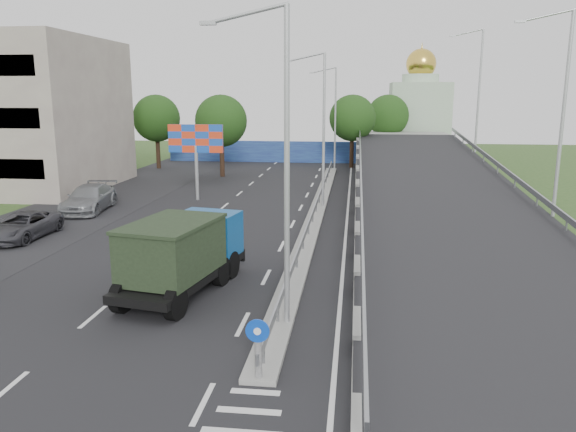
# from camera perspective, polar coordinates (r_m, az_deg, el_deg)

# --- Properties ---
(ground) EXTENTS (160.00, 160.00, 0.00)m
(ground) POSITION_cam_1_polar(r_m,az_deg,el_deg) (13.88, -4.65, -20.97)
(ground) COLOR #2D4C1E
(ground) RESTS_ON ground
(road_surface) EXTENTS (26.00, 90.00, 0.04)m
(road_surface) POSITION_cam_1_polar(r_m,az_deg,el_deg) (32.72, -2.86, -1.18)
(road_surface) COLOR black
(road_surface) RESTS_ON ground
(parking_strip) EXTENTS (8.00, 90.00, 0.05)m
(parking_strip) POSITION_cam_1_polar(r_m,az_deg,el_deg) (37.16, -23.04, -0.53)
(parking_strip) COLOR black
(parking_strip) RESTS_ON ground
(median) EXTENTS (1.00, 44.00, 0.20)m
(median) POSITION_cam_1_polar(r_m,az_deg,el_deg) (36.22, 2.89, 0.30)
(median) COLOR gray
(median) RESTS_ON ground
(overpass_ramp) EXTENTS (10.00, 50.00, 3.50)m
(overpass_ramp) POSITION_cam_1_polar(r_m,az_deg,el_deg) (36.19, 14.86, 2.55)
(overpass_ramp) COLOR gray
(overpass_ramp) RESTS_ON ground
(median_guardrail) EXTENTS (0.09, 44.00, 0.71)m
(median_guardrail) POSITION_cam_1_polar(r_m,az_deg,el_deg) (36.10, 2.90, 1.30)
(median_guardrail) COLOR gray
(median_guardrail) RESTS_ON median
(sign_bollard) EXTENTS (0.64, 0.23, 1.67)m
(sign_bollard) POSITION_cam_1_polar(r_m,az_deg,el_deg) (15.23, -3.06, -13.27)
(sign_bollard) COLOR black
(sign_bollard) RESTS_ON median
(lamp_post_near) EXTENTS (2.74, 0.18, 10.08)m
(lamp_post_near) POSITION_cam_1_polar(r_m,az_deg,el_deg) (17.60, -0.73, 6.43)
(lamp_post_near) COLOR #B2B5B7
(lamp_post_near) RESTS_ON median
(lamp_post_mid) EXTENTS (2.74, 0.18, 10.08)m
(lamp_post_mid) POSITION_cam_1_polar(r_m,az_deg,el_deg) (37.47, 3.37, 9.50)
(lamp_post_mid) COLOR #B2B5B7
(lamp_post_mid) RESTS_ON median
(lamp_post_far) EXTENTS (2.74, 0.18, 10.08)m
(lamp_post_far) POSITION_cam_1_polar(r_m,az_deg,el_deg) (57.43, 4.64, 10.43)
(lamp_post_far) COLOR #B2B5B7
(lamp_post_far) RESTS_ON median
(blue_wall) EXTENTS (30.00, 0.50, 2.40)m
(blue_wall) POSITION_cam_1_polar(r_m,az_deg,el_deg) (64.00, 1.09, 6.51)
(blue_wall) COLOR navy
(blue_wall) RESTS_ON ground
(church) EXTENTS (7.00, 7.00, 13.80)m
(church) POSITION_cam_1_polar(r_m,az_deg,el_deg) (71.79, 13.14, 10.11)
(church) COLOR #B2CCAD
(church) RESTS_ON ground
(billboard) EXTENTS (4.00, 0.24, 5.50)m
(billboard) POSITION_cam_1_polar(r_m,az_deg,el_deg) (41.13, -9.35, 7.34)
(billboard) COLOR #B2B5B7
(billboard) RESTS_ON ground
(tree_left_mid) EXTENTS (4.80, 4.80, 7.60)m
(tree_left_mid) POSITION_cam_1_polar(r_m,az_deg,el_deg) (52.90, -6.81, 9.55)
(tree_left_mid) COLOR black
(tree_left_mid) RESTS_ON ground
(tree_median_far) EXTENTS (4.80, 4.80, 7.60)m
(tree_median_far) POSITION_cam_1_polar(r_m,az_deg,el_deg) (59.41, 6.56, 9.84)
(tree_median_far) COLOR black
(tree_median_far) RESTS_ON ground
(tree_left_far) EXTENTS (4.80, 4.80, 7.60)m
(tree_left_far) POSITION_cam_1_polar(r_m,az_deg,el_deg) (60.00, -13.22, 9.62)
(tree_left_far) COLOR black
(tree_left_far) RESTS_ON ground
(tree_ramp_far) EXTENTS (4.80, 4.80, 7.60)m
(tree_ramp_far) POSITION_cam_1_polar(r_m,az_deg,el_deg) (66.50, 10.11, 9.98)
(tree_ramp_far) COLOR black
(tree_ramp_far) RESTS_ON ground
(dump_truck) EXTENTS (3.70, 7.14, 2.99)m
(dump_truck) POSITION_cam_1_polar(r_m,az_deg,el_deg) (22.17, -10.58, -3.49)
(dump_truck) COLOR black
(dump_truck) RESTS_ON ground
(parked_car_c) EXTENTS (2.41, 5.09, 1.40)m
(parked_car_c) POSITION_cam_1_polar(r_m,az_deg,el_deg) (33.22, -25.39, -0.92)
(parked_car_c) COLOR #39383E
(parked_car_c) RESTS_ON ground
(parked_car_d) EXTENTS (3.03, 6.12, 1.71)m
(parked_car_d) POSITION_cam_1_polar(r_m,az_deg,el_deg) (39.42, -19.54, 1.70)
(parked_car_d) COLOR gray
(parked_car_d) RESTS_ON ground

